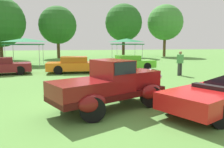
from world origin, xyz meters
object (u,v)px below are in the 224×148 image
at_px(neighbor_convertible, 219,94).
at_px(show_car_lime, 129,63).
at_px(show_car_orange, 76,65).
at_px(canopy_tent_right_field, 127,41).
at_px(canopy_tent_center_field, 25,41).
at_px(spectator_near_truck, 180,62).
at_px(show_car_burgundy, 2,66).
at_px(feature_pickup_truck, 111,84).

relative_size(neighbor_convertible, show_car_lime, 1.11).
distance_m(show_car_orange, canopy_tent_right_field, 8.82).
height_order(show_car_orange, canopy_tent_center_field, canopy_tent_center_field).
bearing_deg(neighbor_convertible, show_car_lime, 89.94).
relative_size(show_car_orange, spectator_near_truck, 2.62).
bearing_deg(spectator_near_truck, canopy_tent_center_field, 143.08).
xyz_separation_m(show_car_burgundy, canopy_tent_right_field, (10.88, 6.53, 1.82)).
bearing_deg(canopy_tent_center_field, canopy_tent_right_field, 2.66).
xyz_separation_m(neighbor_convertible, spectator_near_truck, (2.61, 7.68, 0.33)).
bearing_deg(feature_pickup_truck, show_car_lime, 71.47).
bearing_deg(neighbor_convertible, canopy_tent_center_field, 119.03).
relative_size(neighbor_convertible, show_car_burgundy, 1.16).
height_order(neighbor_convertible, canopy_tent_right_field, canopy_tent_right_field).
bearing_deg(canopy_tent_center_field, feature_pickup_truck, -70.05).
distance_m(feature_pickup_truck, canopy_tent_center_field, 16.69).
height_order(show_car_burgundy, canopy_tent_right_field, canopy_tent_right_field).
distance_m(neighbor_convertible, show_car_orange, 11.39).
height_order(show_car_lime, canopy_tent_right_field, canopy_tent_right_field).
height_order(feature_pickup_truck, canopy_tent_center_field, canopy_tent_center_field).
relative_size(show_car_lime, spectator_near_truck, 2.54).
xyz_separation_m(neighbor_convertible, show_car_burgundy, (-9.68, 10.49, 0.02)).
distance_m(show_car_burgundy, canopy_tent_right_field, 12.82).
xyz_separation_m(spectator_near_truck, canopy_tent_right_field, (-1.42, 9.34, 1.51)).
distance_m(show_car_orange, show_car_lime, 4.56).
bearing_deg(show_car_orange, canopy_tent_center_field, 128.04).
bearing_deg(show_car_burgundy, feature_pickup_truck, -57.18).
distance_m(show_car_lime, spectator_near_truck, 4.59).
bearing_deg(show_car_burgundy, spectator_near_truck, -12.89).
bearing_deg(spectator_near_truck, show_car_lime, 124.64).
xyz_separation_m(show_car_burgundy, spectator_near_truck, (12.30, -2.82, 0.32)).
xyz_separation_m(spectator_near_truck, canopy_tent_center_field, (-11.79, 8.86, 1.51)).
distance_m(show_car_burgundy, show_car_lime, 9.74).
distance_m(neighbor_convertible, spectator_near_truck, 8.12).
relative_size(show_car_burgundy, canopy_tent_center_field, 1.24).
relative_size(show_car_lime, canopy_tent_center_field, 1.29).
distance_m(feature_pickup_truck, spectator_near_truck, 9.12).
distance_m(show_car_orange, spectator_near_truck, 7.61).
bearing_deg(show_car_orange, neighbor_convertible, -67.03).
bearing_deg(canopy_tent_right_field, show_car_orange, -130.82).
relative_size(feature_pickup_truck, canopy_tent_center_field, 1.30).
distance_m(spectator_near_truck, canopy_tent_center_field, 14.83).
xyz_separation_m(feature_pickup_truck, spectator_near_truck, (6.13, 6.75, 0.05)).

